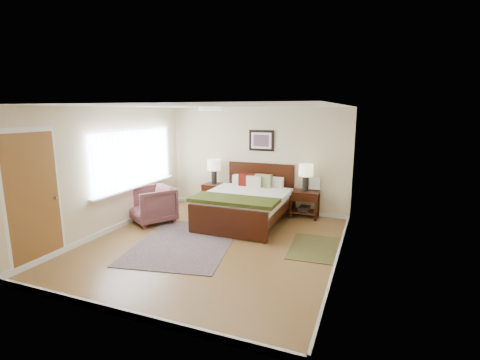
{
  "coord_description": "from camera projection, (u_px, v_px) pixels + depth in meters",
  "views": [
    {
      "loc": [
        2.7,
        -5.46,
        2.42
      ],
      "look_at": [
        0.19,
        0.92,
        1.05
      ],
      "focal_mm": 26.0,
      "sensor_mm": 36.0,
      "label": 1
    }
  ],
  "objects": [
    {
      "name": "floor",
      "position": [
        212.0,
        244.0,
        6.43
      ],
      "size": [
        5.0,
        5.0,
        0.0
      ],
      "primitive_type": "plane",
      "color": "brown",
      "rests_on": "ground"
    },
    {
      "name": "back_wall",
      "position": [
        257.0,
        160.0,
        8.46
      ],
      "size": [
        4.5,
        0.04,
        2.5
      ],
      "primitive_type": "cube",
      "color": "beige",
      "rests_on": "ground"
    },
    {
      "name": "front_wall",
      "position": [
        113.0,
        217.0,
        3.9
      ],
      "size": [
        4.5,
        0.04,
        2.5
      ],
      "primitive_type": "cube",
      "color": "beige",
      "rests_on": "ground"
    },
    {
      "name": "left_wall",
      "position": [
        111.0,
        170.0,
        6.99
      ],
      "size": [
        0.04,
        5.0,
        2.5
      ],
      "primitive_type": "cube",
      "color": "beige",
      "rests_on": "ground"
    },
    {
      "name": "right_wall",
      "position": [
        342.0,
        188.0,
        5.37
      ],
      "size": [
        0.04,
        5.0,
        2.5
      ],
      "primitive_type": "cube",
      "color": "beige",
      "rests_on": "ground"
    },
    {
      "name": "ceiling",
      "position": [
        210.0,
        106.0,
        5.93
      ],
      "size": [
        4.5,
        5.0,
        0.02
      ],
      "primitive_type": "cube",
      "color": "white",
      "rests_on": "back_wall"
    },
    {
      "name": "window",
      "position": [
        135.0,
        159.0,
        7.58
      ],
      "size": [
        0.11,
        2.72,
        1.32
      ],
      "color": "silver",
      "rests_on": "left_wall"
    },
    {
      "name": "door",
      "position": [
        34.0,
        199.0,
        5.42
      ],
      "size": [
        0.06,
        1.0,
        2.18
      ],
      "color": "silver",
      "rests_on": "ground"
    },
    {
      "name": "ceil_fixture",
      "position": [
        210.0,
        108.0,
        5.94
      ],
      "size": [
        0.44,
        0.44,
        0.08
      ],
      "color": "white",
      "rests_on": "ceiling"
    },
    {
      "name": "bed",
      "position": [
        246.0,
        199.0,
        7.59
      ],
      "size": [
        1.77,
        2.15,
        1.16
      ],
      "color": "#341407",
      "rests_on": "ground"
    },
    {
      "name": "wall_art",
      "position": [
        261.0,
        141.0,
        8.3
      ],
      "size": [
        0.62,
        0.05,
        0.5
      ],
      "color": "black",
      "rests_on": "back_wall"
    },
    {
      "name": "nightstand_left",
      "position": [
        214.0,
        189.0,
        8.76
      ],
      "size": [
        0.51,
        0.46,
        0.61
      ],
      "color": "#341407",
      "rests_on": "ground"
    },
    {
      "name": "nightstand_right",
      "position": [
        305.0,
        201.0,
        7.96
      ],
      "size": [
        0.63,
        0.47,
        0.62
      ],
      "color": "#341407",
      "rests_on": "ground"
    },
    {
      "name": "lamp_left",
      "position": [
        214.0,
        167.0,
        8.67
      ],
      "size": [
        0.32,
        0.32,
        0.61
      ],
      "color": "black",
      "rests_on": "nightstand_left"
    },
    {
      "name": "lamp_right",
      "position": [
        306.0,
        173.0,
        7.84
      ],
      "size": [
        0.32,
        0.32,
        0.61
      ],
      "color": "black",
      "rests_on": "nightstand_right"
    },
    {
      "name": "armchair",
      "position": [
        152.0,
        205.0,
        7.62
      ],
      "size": [
        1.18,
        1.19,
        0.79
      ],
      "primitive_type": "imported",
      "rotation": [
        0.0,
        0.0,
        -0.56
      ],
      "color": "brown",
      "rests_on": "ground"
    },
    {
      "name": "rug_persian",
      "position": [
        185.0,
        243.0,
        6.46
      ],
      "size": [
        2.13,
        2.69,
        0.01
      ],
      "primitive_type": "cube",
      "rotation": [
        0.0,
        0.0,
        0.19
      ],
      "color": "#0C0D3C",
      "rests_on": "ground"
    },
    {
      "name": "rug_navy",
      "position": [
        315.0,
        248.0,
        6.23
      ],
      "size": [
        0.93,
        1.34,
        0.01
      ],
      "primitive_type": "cube",
      "rotation": [
        0.0,
        0.0,
        0.05
      ],
      "color": "black",
      "rests_on": "ground"
    }
  ]
}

